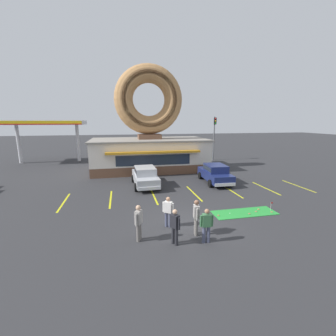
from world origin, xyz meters
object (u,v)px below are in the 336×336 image
object	(u,v)px
pedestrian_clipboard_woman	(206,224)
car_navy	(215,173)
pedestrian_blue_sweater_man	(168,211)
pedestrian_hooded_kid	(175,225)
pedestrian_beanie_man	(196,216)
putting_flag_pin	(271,204)
trash_bin	(218,169)
traffic_light_pole	(214,133)
pedestrian_leather_jacket_man	(139,221)
car_silver	(145,176)
golf_ball	(230,213)

from	to	relation	value
pedestrian_clipboard_woman	car_navy	bearing A→B (deg)	64.24
car_navy	pedestrian_clipboard_woman	size ratio (longest dim) A/B	2.96
pedestrian_blue_sweater_man	pedestrian_hooded_kid	xyz separation A→B (m)	(-0.06, -1.67, 0.02)
pedestrian_beanie_man	putting_flag_pin	bearing A→B (deg)	18.05
pedestrian_clipboard_woman	trash_bin	size ratio (longest dim) A/B	1.60
trash_bin	traffic_light_pole	distance (m)	8.61
trash_bin	pedestrian_blue_sweater_man	bearing A→B (deg)	-125.53
putting_flag_pin	pedestrian_beanie_man	world-z (taller)	pedestrian_beanie_man
putting_flag_pin	pedestrian_blue_sweater_man	size ratio (longest dim) A/B	0.35
putting_flag_pin	trash_bin	distance (m)	9.81
trash_bin	traffic_light_pole	bearing A→B (deg)	70.19
pedestrian_hooded_kid	pedestrian_leather_jacket_man	distance (m)	1.62
car_navy	pedestrian_hooded_kid	xyz separation A→B (m)	(-5.78, -8.97, 0.01)
pedestrian_beanie_man	traffic_light_pole	xyz separation A→B (m)	(9.03, 18.99, 2.75)
car_navy	pedestrian_blue_sweater_man	xyz separation A→B (m)	(-5.72, -7.30, -0.01)
pedestrian_blue_sweater_man	pedestrian_clipboard_woman	world-z (taller)	pedestrian_blue_sweater_man
car_silver	pedestrian_blue_sweater_man	distance (m)	7.53
pedestrian_clipboard_woman	pedestrian_beanie_man	world-z (taller)	pedestrian_beanie_man
putting_flag_pin	car_navy	distance (m)	6.70
golf_ball	putting_flag_pin	xyz separation A→B (m)	(2.57, -0.12, 0.39)
pedestrian_blue_sweater_man	pedestrian_hooded_kid	size ratio (longest dim) A/B	0.98
pedestrian_hooded_kid	pedestrian_clipboard_woman	bearing A→B (deg)	-5.84
pedestrian_hooded_kid	pedestrian_leather_jacket_man	world-z (taller)	pedestrian_leather_jacket_man
pedestrian_hooded_kid	pedestrian_beanie_man	bearing A→B (deg)	27.42
trash_bin	traffic_light_pole	size ratio (longest dim) A/B	0.17
pedestrian_leather_jacket_man	traffic_light_pole	size ratio (longest dim) A/B	0.29
golf_ball	pedestrian_beanie_man	size ratio (longest dim) A/B	0.02
traffic_light_pole	pedestrian_hooded_kid	bearing A→B (deg)	-117.50
golf_ball	trash_bin	world-z (taller)	trash_bin
trash_bin	putting_flag_pin	bearing A→B (deg)	-96.18
car_navy	putting_flag_pin	bearing A→B (deg)	-84.34
pedestrian_clipboard_woman	pedestrian_leather_jacket_man	bearing A→B (deg)	164.74
golf_ball	trash_bin	xyz separation A→B (m)	(3.62, 9.63, 0.45)
putting_flag_pin	car_silver	distance (m)	9.60
pedestrian_leather_jacket_man	pedestrian_beanie_man	size ratio (longest dim) A/B	0.97
pedestrian_beanie_man	pedestrian_blue_sweater_man	bearing A→B (deg)	136.12
pedestrian_hooded_kid	pedestrian_beanie_man	distance (m)	1.32
pedestrian_clipboard_woman	trash_bin	world-z (taller)	pedestrian_clipboard_woman
putting_flag_pin	pedestrian_blue_sweater_man	bearing A→B (deg)	-174.15
pedestrian_leather_jacket_man	golf_ball	bearing A→B (deg)	18.59
pedestrian_leather_jacket_man	pedestrian_beanie_man	world-z (taller)	pedestrian_beanie_man
pedestrian_clipboard_woman	putting_flag_pin	bearing A→B (deg)	25.99
pedestrian_beanie_man	trash_bin	world-z (taller)	pedestrian_beanie_man
pedestrian_leather_jacket_man	pedestrian_hooded_kid	bearing A→B (deg)	-23.33
putting_flag_pin	car_silver	world-z (taller)	car_silver
trash_bin	traffic_light_pole	xyz separation A→B (m)	(2.71, 7.52, 3.21)
car_silver	pedestrian_hooded_kid	distance (m)	9.20
pedestrian_leather_jacket_man	pedestrian_blue_sweater_man	bearing A→B (deg)	33.54
golf_ball	pedestrian_clipboard_woman	size ratio (longest dim) A/B	0.03
car_silver	pedestrian_blue_sweater_man	size ratio (longest dim) A/B	2.92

